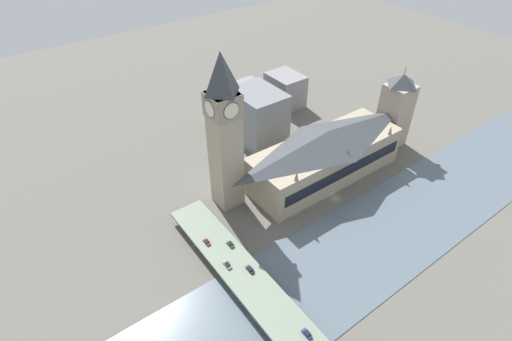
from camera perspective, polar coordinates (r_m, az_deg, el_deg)
name	(u,v)px	position (r m, az deg, el deg)	size (l,w,h in m)	color
ground_plane	(335,198)	(206.73, 11.28, -3.90)	(600.00, 600.00, 0.00)	#605E56
river_water	(382,233)	(194.22, 17.61, -8.55)	(48.12, 360.00, 0.30)	slate
parliament_hall	(326,154)	(211.74, 9.94, 2.32)	(29.26, 85.48, 28.38)	tan
clock_tower	(224,131)	(176.90, -4.54, 5.68)	(13.31, 13.31, 77.61)	tan
victoria_tower	(395,110)	(244.68, 19.30, 8.12)	(14.51, 14.51, 48.18)	tan
road_bridge	(267,303)	(157.55, 1.64, -18.42)	(128.25, 15.73, 5.48)	#5D6A59
car_northbound_lead	(307,333)	(150.10, 7.29, -22.10)	(4.06, 1.76, 1.48)	navy
car_northbound_mid	(227,265)	(166.27, -4.12, -13.28)	(4.48, 1.83, 1.32)	slate
car_northbound_tail	(230,244)	(173.23, -3.67, -10.45)	(3.95, 1.84, 1.46)	#2D5638
car_southbound_lead	(207,242)	(175.09, -7.05, -10.07)	(4.16, 1.77, 1.37)	maroon
car_southbound_mid	(250,269)	(164.39, -0.83, -13.94)	(4.10, 1.77, 1.43)	black
city_block_west	(285,90)	(279.74, 4.19, 11.42)	(24.22, 19.48, 21.80)	gray
city_block_center	(258,116)	(237.68, 0.28, 7.74)	(30.91, 24.81, 31.67)	slate
city_block_east	(244,104)	(257.58, -1.75, 9.45)	(19.69, 25.77, 25.12)	gray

